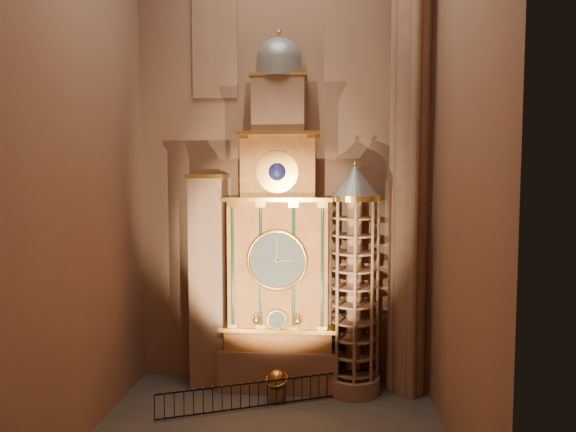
# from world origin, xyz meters

# --- Properties ---
(wall_back) EXTENTS (22.00, 0.00, 22.00)m
(wall_back) POSITION_xyz_m (0.00, 6.00, 11.00)
(wall_back) COLOR #8C654B
(wall_back) RESTS_ON floor
(wall_left) EXTENTS (0.00, 22.00, 22.00)m
(wall_left) POSITION_xyz_m (-7.00, 0.00, 11.00)
(wall_left) COLOR #8C654B
(wall_left) RESTS_ON floor
(wall_right) EXTENTS (0.00, 22.00, 22.00)m
(wall_right) POSITION_xyz_m (7.00, 0.00, 11.00)
(wall_right) COLOR #8C654B
(wall_right) RESTS_ON floor
(astronomical_clock) EXTENTS (5.60, 2.41, 16.70)m
(astronomical_clock) POSITION_xyz_m (0.00, 4.96, 6.68)
(astronomical_clock) COLOR #8C634C
(astronomical_clock) RESTS_ON floor
(portrait_tower) EXTENTS (1.80, 1.60, 10.20)m
(portrait_tower) POSITION_xyz_m (-3.40, 4.98, 5.15)
(portrait_tower) COLOR #8C634C
(portrait_tower) RESTS_ON floor
(stair_turret) EXTENTS (2.50, 2.50, 10.80)m
(stair_turret) POSITION_xyz_m (3.50, 4.70, 5.27)
(stair_turret) COLOR #8C634C
(stair_turret) RESTS_ON floor
(gothic_pier) EXTENTS (2.04, 2.04, 22.00)m
(gothic_pier) POSITION_xyz_m (6.10, 5.00, 11.00)
(gothic_pier) COLOR #8C634C
(gothic_pier) RESTS_ON floor
(stained_glass_window) EXTENTS (2.20, 0.14, 5.20)m
(stained_glass_window) POSITION_xyz_m (-3.20, 5.92, 16.50)
(stained_glass_window) COLOR navy
(stained_glass_window) RESTS_ON wall_back
(celestial_globe) EXTENTS (1.29, 1.25, 1.47)m
(celestial_globe) POSITION_xyz_m (0.04, 3.31, 0.88)
(celestial_globe) COLOR #8C634C
(celestial_globe) RESTS_ON floor
(iron_railing) EXTENTS (8.93, 3.64, 1.12)m
(iron_railing) POSITION_xyz_m (-0.30, 2.75, 0.61)
(iron_railing) COLOR black
(iron_railing) RESTS_ON floor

